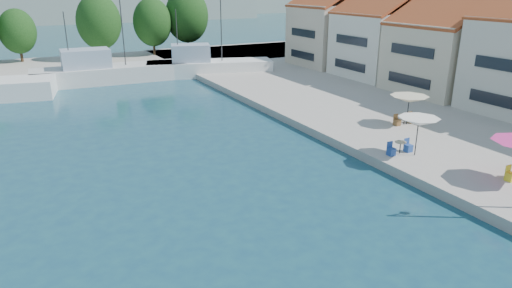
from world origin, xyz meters
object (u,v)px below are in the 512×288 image
trawler_04 (207,67)px  umbrella_cream (409,99)px  trawler_03 (107,73)px  umbrella_white (419,122)px

trawler_04 → umbrella_cream: size_ratio=5.45×
trawler_03 → trawler_04: 11.48m
trawler_03 → umbrella_white: size_ratio=6.86×
trawler_04 → trawler_03: bearing=-171.6°
trawler_04 → umbrella_white: trawler_04 is taller
trawler_03 → umbrella_cream: bearing=-59.1°
trawler_04 → umbrella_white: 32.84m
trawler_03 → umbrella_white: bearing=-69.0°
umbrella_white → trawler_04: bearing=91.0°
umbrella_white → umbrella_cream: size_ratio=0.88×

